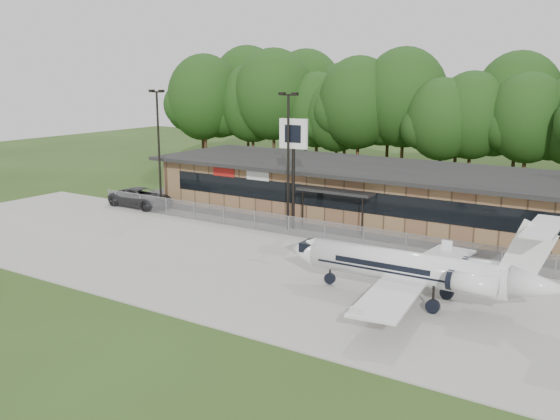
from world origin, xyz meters
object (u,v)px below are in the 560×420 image
Objects in this scene: terminal at (390,193)px; suv at (142,198)px; business_jet at (416,270)px; pole_sign at (293,146)px.

terminal is 6.67× the size of suv.
pole_sign reaches higher than business_jet.
suv is at bearing 161.05° from business_jet.
business_jet reaches higher than terminal.
pole_sign is at bearing -87.33° from suv.
business_jet is at bearing -42.91° from pole_sign.
business_jet is 17.02m from pole_sign.
terminal is 4.92× the size of pole_sign.
terminal is 2.78× the size of business_jet.
business_jet is 30.11m from suv.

